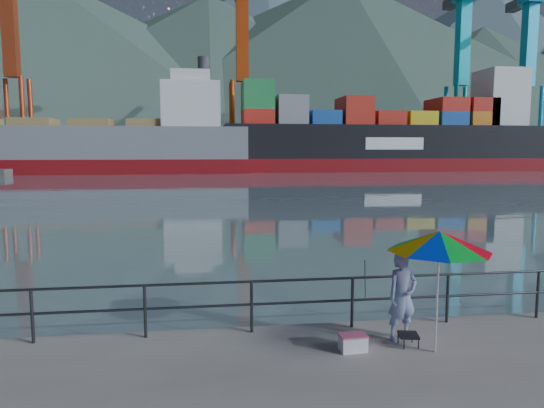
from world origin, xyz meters
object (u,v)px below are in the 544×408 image
Objects in this scene: cooler_bag at (353,343)px; bulk_carrier at (105,145)px; container_ship at (394,136)px; fisherman at (402,296)px; beach_umbrella at (439,241)px.

bulk_carrier is at bearing 100.93° from cooler_bag.
container_ship reaches higher than cooler_bag.
fisherman is 1.35m from beach_umbrella.
container_ship reaches higher than beach_umbrella.
fisherman is at bearing -111.51° from container_ship.
cooler_bag is at bearing -75.67° from bulk_carrier.
bulk_carrier reaches higher than cooler_bag.
fisherman is 0.03× the size of bulk_carrier.
cooler_bag is at bearing -173.49° from fisherman.
cooler_bag is at bearing 169.92° from beach_umbrella.
beach_umbrella is 0.04× the size of container_ship.
fisherman is 1.30m from cooler_bag.
container_ship is (30.20, 74.32, 5.73)m from cooler_bag.
cooler_bag is 0.01× the size of bulk_carrier.
beach_umbrella is at bearing -74.66° from bulk_carrier.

